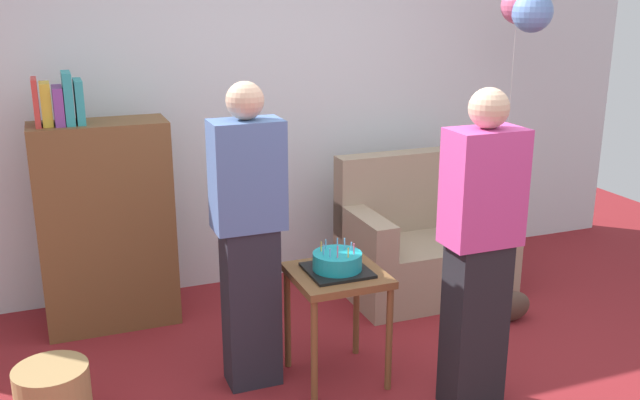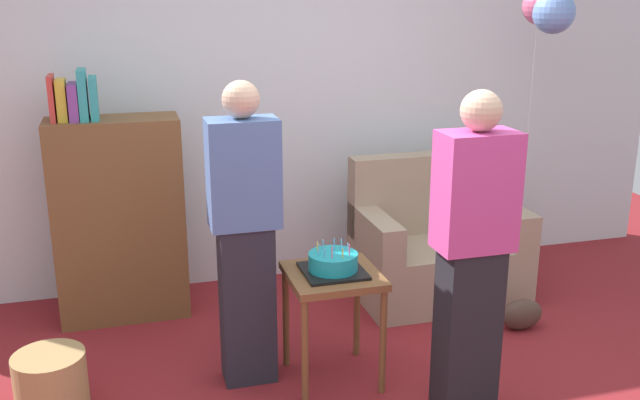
% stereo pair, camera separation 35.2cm
% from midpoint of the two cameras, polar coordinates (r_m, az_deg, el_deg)
% --- Properties ---
extents(wall_back, '(6.00, 0.10, 2.70)m').
position_cam_midpoint_polar(wall_back, '(5.08, -6.23, 8.46)').
color(wall_back, silver).
rests_on(wall_back, ground_plane).
extents(couch, '(1.10, 0.70, 0.96)m').
position_cam_midpoint_polar(couch, '(5.01, 6.17, -3.59)').
color(couch, gray).
rests_on(couch, ground_plane).
extents(bookshelf, '(0.80, 0.36, 1.60)m').
position_cam_midpoint_polar(bookshelf, '(4.63, -18.95, -1.72)').
color(bookshelf, brown).
rests_on(bookshelf, ground_plane).
extents(side_table, '(0.48, 0.48, 0.62)m').
position_cam_midpoint_polar(side_table, '(3.80, -1.29, -7.17)').
color(side_table, brown).
rests_on(side_table, ground_plane).
extents(birthday_cake, '(0.32, 0.32, 0.17)m').
position_cam_midpoint_polar(birthday_cake, '(3.74, -1.31, -5.10)').
color(birthday_cake, black).
rests_on(birthday_cake, side_table).
extents(person_blowing_candles, '(0.36, 0.22, 1.63)m').
position_cam_midpoint_polar(person_blowing_candles, '(3.69, -8.43, -2.98)').
color(person_blowing_candles, '#23232D').
rests_on(person_blowing_candles, ground_plane).
extents(person_holding_cake, '(0.36, 0.22, 1.63)m').
position_cam_midpoint_polar(person_holding_cake, '(3.49, 9.83, -4.21)').
color(person_holding_cake, black).
rests_on(person_holding_cake, ground_plane).
extents(wicker_basket, '(0.36, 0.36, 0.30)m').
position_cam_midpoint_polar(wicker_basket, '(3.89, -23.14, -14.26)').
color(wicker_basket, '#A88451').
rests_on(wicker_basket, ground_plane).
extents(handbag, '(0.28, 0.14, 0.20)m').
position_cam_midpoint_polar(handbag, '(4.73, 12.95, -8.33)').
color(handbag, '#473328').
rests_on(handbag, ground_plane).
extents(balloon_bunch, '(0.28, 0.37, 2.07)m').
position_cam_midpoint_polar(balloon_bunch, '(5.01, 14.26, 14.57)').
color(balloon_bunch, silver).
rests_on(balloon_bunch, ground_plane).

